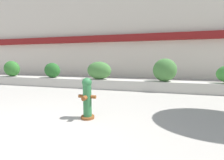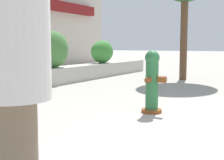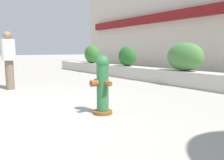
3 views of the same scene
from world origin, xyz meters
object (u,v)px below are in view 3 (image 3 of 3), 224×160
object	(u,v)px
hedge_bush_1	(127,56)
fire_hydrant	(102,84)
hedge_bush_2	(185,57)
pedestrian	(9,57)
hedge_bush_0	(92,54)

from	to	relation	value
hedge_bush_1	fire_hydrant	bearing A→B (deg)	-45.84
hedge_bush_2	pedestrian	bearing A→B (deg)	-120.09
hedge_bush_2	fire_hydrant	bearing A→B (deg)	-75.34
hedge_bush_0	hedge_bush_2	size ratio (longest dim) A/B	0.80
fire_hydrant	hedge_bush_2	bearing A→B (deg)	104.66
hedge_bush_1	fire_hydrant	distance (m)	5.64
hedge_bush_2	pedestrian	world-z (taller)	pedestrian
hedge_bush_0	hedge_bush_2	distance (m)	5.75
hedge_bush_2	fire_hydrant	xyz separation A→B (m)	(1.06, -4.04, -0.42)
hedge_bush_0	hedge_bush_2	bearing A→B (deg)	0.00
hedge_bush_1	hedge_bush_2	world-z (taller)	hedge_bush_2
hedge_bush_1	hedge_bush_2	size ratio (longest dim) A/B	0.73
hedge_bush_0	pedestrian	bearing A→B (deg)	-57.99
fire_hydrant	pedestrian	bearing A→B (deg)	-169.04
hedge_bush_0	hedge_bush_1	bearing A→B (deg)	0.00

